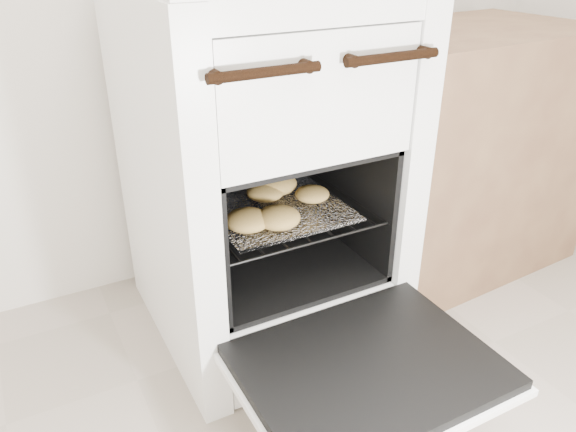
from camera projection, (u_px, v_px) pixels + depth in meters
name	position (u px, v px, depth m)	size (l,w,h in m)	color
stove	(262.00, 177.00, 1.59)	(0.65, 0.73, 1.00)	white
oven_door	(368.00, 369.00, 1.28)	(0.59, 0.46, 0.04)	black
oven_rack	(273.00, 209.00, 1.57)	(0.48, 0.46, 0.01)	black
foil_sheet	(277.00, 210.00, 1.55)	(0.37, 0.33, 0.01)	white
baked_rolls	(274.00, 201.00, 1.53)	(0.38, 0.33, 0.06)	tan
counter	(456.00, 150.00, 1.98)	(0.84, 0.56, 0.84)	brown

